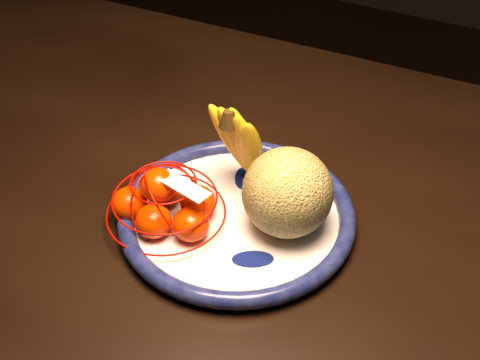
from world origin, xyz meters
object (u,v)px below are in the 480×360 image
at_px(cantaloupe, 288,193).
at_px(banana_bunch, 243,141).
at_px(fruit_bowl, 237,216).
at_px(dining_table, 163,223).
at_px(mandarin_bag, 166,204).

relative_size(cantaloupe, banana_bunch, 0.77).
xyz_separation_m(fruit_bowl, cantaloupe, (0.07, 0.01, 0.06)).
distance_m(cantaloupe, banana_bunch, 0.10).
relative_size(dining_table, mandarin_bag, 8.78).
relative_size(banana_bunch, mandarin_bag, 0.85).
xyz_separation_m(fruit_bowl, mandarin_bag, (-0.08, -0.05, 0.03)).
height_order(cantaloupe, mandarin_bag, cantaloupe).
bearing_deg(fruit_bowl, dining_table, 169.35).
relative_size(dining_table, fruit_bowl, 4.91).
xyz_separation_m(cantaloupe, mandarin_bag, (-0.15, -0.06, -0.03)).
distance_m(dining_table, mandarin_bag, 0.16).
bearing_deg(mandarin_bag, banana_bunch, 60.75).
bearing_deg(cantaloupe, mandarin_bag, -158.41).
bearing_deg(fruit_bowl, cantaloupe, 10.40).
xyz_separation_m(cantaloupe, banana_bunch, (-0.09, 0.05, 0.02)).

